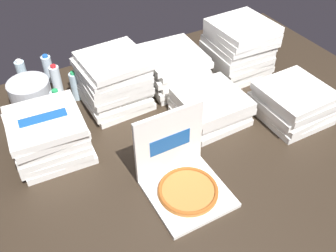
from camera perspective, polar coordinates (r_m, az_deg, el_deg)
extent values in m
cube|color=#2D2319|center=(2.16, 2.24, -4.17)|extent=(3.20, 2.40, 0.02)
cube|color=white|center=(1.94, 3.06, -10.28)|extent=(0.39, 0.39, 0.02)
cylinder|color=#B77033|center=(1.92, 3.08, -9.89)|extent=(0.31, 0.31, 0.02)
torus|color=#9C501E|center=(1.92, 3.09, -9.72)|extent=(0.31, 0.31, 0.02)
cube|color=white|center=(1.90, 0.18, -2.38)|extent=(0.39, 0.03, 0.39)
cube|color=#19519E|center=(1.89, 0.34, -2.57)|extent=(0.23, 0.00, 0.10)
cube|color=white|center=(2.66, 1.00, 6.87)|extent=(0.41, 0.41, 0.04)
cube|color=white|center=(2.62, 0.90, 7.53)|extent=(0.41, 0.41, 0.04)
cube|color=white|center=(2.62, 0.87, 8.54)|extent=(0.39, 0.39, 0.04)
cube|color=white|center=(2.58, 0.72, 9.15)|extent=(0.41, 0.41, 0.04)
cube|color=white|center=(2.57, 0.95, 10.13)|extent=(0.39, 0.39, 0.04)
cube|color=white|center=(2.54, 0.57, 10.89)|extent=(0.41, 0.41, 0.04)
cube|color=white|center=(2.49, 18.30, 1.78)|extent=(0.39, 0.39, 0.04)
cube|color=white|center=(2.47, 18.41, 2.63)|extent=(0.40, 0.40, 0.04)
cube|color=white|center=(2.44, 18.25, 3.46)|extent=(0.39, 0.39, 0.04)
cube|color=white|center=(2.42, 19.05, 4.15)|extent=(0.39, 0.39, 0.04)
cube|color=#19519E|center=(2.41, 19.17, 4.59)|extent=(0.25, 0.07, 0.00)
cube|color=white|center=(2.39, 18.95, 4.98)|extent=(0.39, 0.39, 0.04)
cube|color=white|center=(2.50, -7.83, 3.90)|extent=(0.40, 0.40, 0.04)
cube|color=white|center=(2.47, -8.17, 4.60)|extent=(0.39, 0.39, 0.04)
cube|color=#19519E|center=(2.46, -8.22, 5.04)|extent=(0.25, 0.07, 0.00)
cube|color=white|center=(2.46, -8.39, 5.71)|extent=(0.41, 0.41, 0.04)
cube|color=white|center=(2.42, -8.22, 6.32)|extent=(0.39, 0.39, 0.04)
cube|color=#19519E|center=(2.41, -8.28, 6.77)|extent=(0.25, 0.07, 0.00)
cube|color=white|center=(2.40, -8.48, 7.13)|extent=(0.39, 0.39, 0.04)
cube|color=white|center=(2.37, -8.46, 8.01)|extent=(0.39, 0.39, 0.04)
cube|color=#19519E|center=(2.36, -8.51, 8.48)|extent=(0.25, 0.07, 0.00)
cube|color=white|center=(2.36, -8.76, 8.98)|extent=(0.41, 0.41, 0.04)
cube|color=#19519E|center=(2.35, -8.82, 9.46)|extent=(0.25, 0.08, 0.00)
cube|color=white|center=(2.33, -8.36, 9.91)|extent=(0.40, 0.40, 0.04)
cube|color=white|center=(2.37, 6.42, 1.63)|extent=(0.39, 0.39, 0.04)
cube|color=#19519E|center=(2.36, 6.46, 2.06)|extent=(0.25, 0.07, 0.00)
cube|color=white|center=(2.36, 6.29, 2.72)|extent=(0.39, 0.39, 0.04)
cube|color=white|center=(2.33, 6.79, 3.41)|extent=(0.39, 0.39, 0.04)
cube|color=white|center=(2.29, 6.71, 4.21)|extent=(0.39, 0.39, 0.04)
cube|color=white|center=(2.23, -16.78, -3.37)|extent=(0.41, 0.41, 0.04)
cube|color=white|center=(2.20, -17.36, -2.66)|extent=(0.42, 0.42, 0.04)
cube|color=#19519E|center=(2.19, -17.48, -2.22)|extent=(0.26, 0.09, 0.00)
cube|color=white|center=(2.18, -17.72, -1.80)|extent=(0.41, 0.41, 0.04)
cube|color=#19519E|center=(2.16, -17.85, -1.35)|extent=(0.25, 0.09, 0.00)
cube|color=white|center=(2.15, -17.96, -0.83)|extent=(0.41, 0.41, 0.04)
cube|color=white|center=(2.12, -18.27, -0.08)|extent=(0.39, 0.39, 0.04)
cube|color=#19519E|center=(2.11, -18.40, 0.39)|extent=(0.25, 0.07, 0.00)
cube|color=white|center=(2.09, -18.46, 0.73)|extent=(0.41, 0.41, 0.04)
cube|color=#19519E|center=(2.08, -18.60, 1.21)|extent=(0.26, 0.09, 0.00)
cube|color=white|center=(2.82, 10.07, 8.50)|extent=(0.39, 0.39, 0.04)
cube|color=#19519E|center=(2.81, 10.13, 8.89)|extent=(0.25, 0.07, 0.00)
cube|color=white|center=(2.81, 10.47, 9.38)|extent=(0.39, 0.39, 0.04)
cube|color=white|center=(2.78, 10.38, 9.96)|extent=(0.39, 0.39, 0.04)
cube|color=white|center=(2.75, 10.49, 10.74)|extent=(0.40, 0.40, 0.04)
cube|color=#19519E|center=(2.74, 10.55, 11.16)|extent=(0.25, 0.08, 0.00)
cube|color=white|center=(2.73, 10.45, 11.54)|extent=(0.40, 0.40, 0.04)
cube|color=white|center=(2.72, 10.72, 12.39)|extent=(0.40, 0.40, 0.04)
cube|color=#19519E|center=(2.71, 10.78, 12.82)|extent=(0.25, 0.08, 0.00)
cube|color=white|center=(2.69, 11.14, 13.09)|extent=(0.40, 0.40, 0.04)
cube|color=#19519E|center=(2.68, 11.20, 13.53)|extent=(0.25, 0.08, 0.00)
cube|color=white|center=(2.67, 11.27, 13.90)|extent=(0.39, 0.39, 0.04)
cube|color=white|center=(2.66, 11.39, 14.76)|extent=(0.40, 0.40, 0.04)
cylinder|color=#B7BABF|center=(2.58, -20.27, 4.63)|extent=(0.27, 0.27, 0.18)
cylinder|color=silver|center=(2.55, -13.92, 5.93)|extent=(0.07, 0.07, 0.19)
cylinder|color=#239951|center=(2.49, -14.31, 7.87)|extent=(0.04, 0.04, 0.02)
cylinder|color=silver|center=(2.78, -17.85, 8.30)|extent=(0.07, 0.07, 0.19)
cylinder|color=blue|center=(2.73, -18.30, 10.12)|extent=(0.04, 0.04, 0.02)
cylinder|color=silver|center=(2.36, -19.60, 1.21)|extent=(0.07, 0.07, 0.19)
cylinder|color=blue|center=(2.30, -20.18, 3.19)|extent=(0.04, 0.04, 0.02)
cylinder|color=white|center=(2.65, -16.73, 6.85)|extent=(0.07, 0.07, 0.19)
cylinder|color=red|center=(2.60, -17.18, 8.73)|extent=(0.04, 0.04, 0.02)
cylinder|color=silver|center=(2.42, -16.45, 3.16)|extent=(0.07, 0.07, 0.19)
cylinder|color=#239951|center=(2.36, -16.93, 5.14)|extent=(0.04, 0.04, 0.02)
cylinder|color=silver|center=(2.78, -21.37, 7.41)|extent=(0.07, 0.07, 0.19)
cylinder|color=white|center=(2.73, -21.91, 9.21)|extent=(0.04, 0.04, 0.02)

